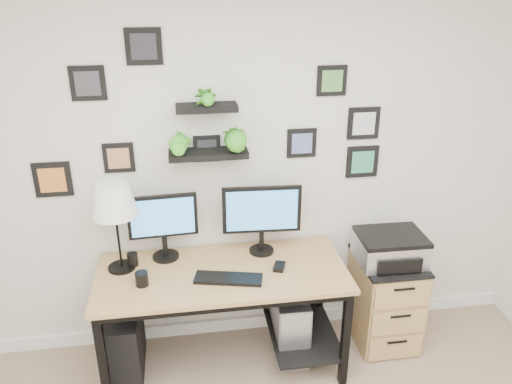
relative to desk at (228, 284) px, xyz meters
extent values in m
plane|color=silver|center=(0.22, 0.33, 0.67)|extent=(4.00, 0.00, 4.00)
cube|color=white|center=(0.22, 0.32, -0.58)|extent=(4.00, 0.03, 0.10)
cube|color=tan|center=(-0.04, -0.04, 0.11)|extent=(1.60, 0.70, 0.03)
cube|color=black|center=(-0.04, -0.04, 0.07)|extent=(1.54, 0.64, 0.05)
cube|color=black|center=(-0.04, 0.29, -0.17)|extent=(1.44, 0.02, 0.41)
cube|color=black|center=(0.51, -0.04, -0.45)|extent=(0.45, 0.63, 0.03)
cube|color=black|center=(-0.79, -0.34, -0.27)|extent=(0.05, 0.05, 0.72)
cube|color=black|center=(-0.79, 0.26, -0.27)|extent=(0.05, 0.05, 0.72)
cube|color=black|center=(0.71, -0.34, -0.27)|extent=(0.05, 0.05, 0.72)
cube|color=black|center=(0.71, 0.26, -0.27)|extent=(0.05, 0.05, 0.72)
cylinder|color=black|center=(-0.39, 0.19, 0.13)|extent=(0.19, 0.19, 0.02)
cylinder|color=black|center=(-0.39, 0.19, 0.21)|extent=(0.04, 0.04, 0.16)
cube|color=black|center=(-0.39, 0.19, 0.44)|extent=(0.45, 0.05, 0.29)
cube|color=#3F8CCC|center=(-0.39, 0.17, 0.44)|extent=(0.40, 0.03, 0.25)
cylinder|color=black|center=(0.25, 0.17, 0.13)|extent=(0.18, 0.18, 0.02)
cylinder|color=black|center=(0.25, 0.17, 0.21)|extent=(0.04, 0.04, 0.15)
cube|color=black|center=(0.25, 0.16, 0.45)|extent=(0.52, 0.06, 0.33)
cube|color=#3F8CCC|center=(0.25, 0.15, 0.45)|extent=(0.47, 0.03, 0.28)
cube|color=black|center=(-0.01, -0.14, 0.13)|extent=(0.44, 0.23, 0.02)
cube|color=black|center=(0.33, -0.06, 0.14)|extent=(0.10, 0.12, 0.03)
cylinder|color=black|center=(-0.67, 0.10, 0.13)|extent=(0.18, 0.18, 0.02)
cylinder|color=black|center=(-0.67, 0.10, 0.40)|extent=(0.02, 0.02, 0.53)
cone|color=white|center=(-0.67, 0.10, 0.61)|extent=(0.29, 0.29, 0.20)
cylinder|color=black|center=(-0.53, -0.12, 0.17)|extent=(0.08, 0.08, 0.09)
cylinder|color=black|center=(-0.60, 0.12, 0.17)|extent=(0.07, 0.07, 0.09)
cube|color=black|center=(-0.70, -0.01, -0.38)|extent=(0.22, 0.49, 0.49)
cube|color=gray|center=(0.43, 0.05, -0.38)|extent=(0.23, 0.50, 0.49)
cube|color=silver|center=(0.42, -0.20, -0.38)|extent=(0.20, 0.02, 0.46)
cube|color=tan|center=(1.14, 0.06, -0.30)|extent=(0.42, 0.50, 0.65)
cube|color=black|center=(1.14, 0.06, 0.03)|extent=(0.43, 0.51, 0.02)
cube|color=tan|center=(1.14, -0.19, -0.52)|extent=(0.39, 0.02, 0.18)
cylinder|color=black|center=(1.14, -0.21, -0.46)|extent=(0.14, 0.02, 0.02)
cube|color=tan|center=(1.14, -0.19, -0.30)|extent=(0.39, 0.02, 0.18)
cylinder|color=black|center=(1.14, -0.21, -0.24)|extent=(0.14, 0.02, 0.02)
cube|color=tan|center=(1.14, -0.19, -0.08)|extent=(0.39, 0.02, 0.18)
cylinder|color=black|center=(1.14, -0.21, -0.02)|extent=(0.14, 0.02, 0.02)
cube|color=silver|center=(1.13, 0.05, 0.13)|extent=(0.45, 0.36, 0.17)
cube|color=black|center=(1.13, 0.05, 0.23)|extent=(0.45, 0.36, 0.03)
cube|color=black|center=(1.12, -0.14, 0.11)|extent=(0.30, 0.03, 0.10)
cube|color=black|center=(-0.08, 0.24, 0.82)|extent=(0.50, 0.18, 0.04)
cube|color=black|center=(-0.08, 0.23, 1.12)|extent=(0.38, 0.15, 0.04)
imported|color=green|center=(-0.25, 0.24, 0.98)|extent=(0.15, 0.12, 0.27)
imported|color=green|center=(0.09, 0.24, 0.98)|extent=(0.15, 0.15, 0.27)
imported|color=green|center=(-0.08, 0.23, 1.27)|extent=(0.13, 0.09, 0.25)
cube|color=black|center=(0.97, 0.32, 0.96)|extent=(0.22, 0.02, 0.22)
cube|color=#BCBDC1|center=(0.97, 0.31, 0.96)|extent=(0.15, 0.00, 0.15)
cube|color=black|center=(0.73, 0.32, 1.25)|extent=(0.19, 0.02, 0.19)
cube|color=#4C873D|center=(0.73, 0.31, 1.25)|extent=(0.14, 0.00, 0.14)
cube|color=black|center=(-0.77, 0.32, 1.27)|extent=(0.21, 0.02, 0.21)
cube|color=#333338|center=(-0.77, 0.31, 1.27)|extent=(0.14, 0.00, 0.14)
cube|color=black|center=(0.55, 0.32, 0.84)|extent=(0.20, 0.02, 0.20)
cube|color=slate|center=(0.55, 0.31, 0.84)|extent=(0.14, 0.00, 0.14)
cube|color=black|center=(-1.06, 0.32, 0.68)|extent=(0.23, 0.02, 0.23)
cube|color=#C06D2D|center=(-1.06, 0.31, 0.68)|extent=(0.16, 0.00, 0.16)
cube|color=black|center=(0.98, 0.32, 0.68)|extent=(0.22, 0.02, 0.22)
cube|color=#348F66|center=(0.98, 0.31, 0.68)|extent=(0.16, 0.00, 0.16)
cube|color=black|center=(-0.43, 0.32, 1.48)|extent=(0.21, 0.02, 0.21)
cube|color=black|center=(-0.43, 0.31, 1.48)|extent=(0.15, 0.00, 0.15)
cube|color=black|center=(-0.08, 0.32, 0.83)|extent=(0.18, 0.02, 0.18)
cube|color=#25262A|center=(-0.08, 0.31, 0.83)|extent=(0.12, 0.00, 0.12)
cube|color=black|center=(-0.64, 0.32, 0.80)|extent=(0.19, 0.02, 0.19)
cube|color=#A56D4C|center=(-0.64, 0.31, 0.80)|extent=(0.13, 0.00, 0.13)
camera|label=1|loc=(-0.24, -2.76, 1.85)|focal=35.00mm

